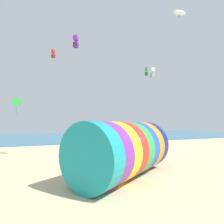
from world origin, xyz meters
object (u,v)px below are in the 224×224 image
Objects in this scene: giant_inflatable_tube at (124,149)px; kite_purple_box at (76,42)px; kite_handler at (158,152)px; kite_green_delta at (17,102)px; kite_green_box at (146,72)px; kite_white_parafoil at (179,13)px; kite_white_box at (152,73)px; kite_red_box at (53,54)px.

giant_inflatable_tube is 6.44× the size of kite_purple_box.
giant_inflatable_tube is 11.88m from kite_purple_box.
kite_green_delta is at bearing 133.33° from kite_handler.
kite_white_parafoil is at bearing -86.83° from kite_green_box.
kite_white_box is at bearing 60.66° from kite_handler.
kite_red_box is at bearing 152.97° from kite_green_box.
kite_white_parafoil is 21.71m from kite_green_delta.
kite_white_parafoil is at bearing 15.58° from kite_handler.
kite_purple_box is 0.57× the size of kite_green_delta.
kite_green_box is (3.42, 6.80, 9.22)m from kite_handler.
kite_purple_box is at bearing 169.71° from kite_white_box.
giant_inflatable_tube is at bearing -150.11° from kite_handler.
kite_white_box is at bearing -45.59° from kite_red_box.
kite_red_box is (-7.89, 12.57, 12.09)m from kite_handler.
kite_red_box reaches higher than kite_white_box.
kite_white_box reaches higher than kite_handler.
giant_inflatable_tube is 5.15× the size of kite_white_parafoil.
kite_white_box is at bearing -114.69° from kite_green_box.
kite_white_parafoil is at bearing -36.74° from kite_green_delta.
kite_purple_box is at bearing -78.64° from kite_red_box.
kite_white_parafoil is (3.74, 1.04, 13.79)m from kite_handler.
kite_white_parafoil is at bearing -44.75° from kite_red_box.
kite_green_delta is at bearing 143.90° from kite_white_box.
kite_red_box is at bearing 101.36° from kite_purple_box.
kite_white_box is 6.62m from kite_white_parafoil.
giant_inflatable_tube is at bearing -156.38° from kite_white_parafoil.
giant_inflatable_tube is 15.66m from kite_white_parafoil.
kite_green_box is (7.73, 9.28, 8.40)m from giant_inflatable_tube.
kite_green_box is (15.65, -6.16, 4.05)m from kite_green_delta.
kite_green_delta is 1.99× the size of kite_green_box.
kite_green_delta is (-7.92, 15.44, 4.35)m from giant_inflatable_tube.
giant_inflatable_tube is 7.58× the size of kite_white_box.
kite_handler is (4.31, 2.48, -0.82)m from giant_inflatable_tube.
kite_green_box is at bearing -21.50° from kite_green_delta.
kite_purple_box reaches higher than kite_green_delta.
giant_inflatable_tube is 17.89m from kite_green_delta.
kite_red_box is 16.46m from kite_white_parafoil.
giant_inflatable_tube is at bearing -76.61° from kite_red_box.
kite_handler is 18.56m from kite_green_delta.
giant_inflatable_tube reaches higher than kite_handler.
kite_white_parafoil is (11.63, -11.53, 1.69)m from kite_red_box.
kite_green_box reaches higher than giant_inflatable_tube.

